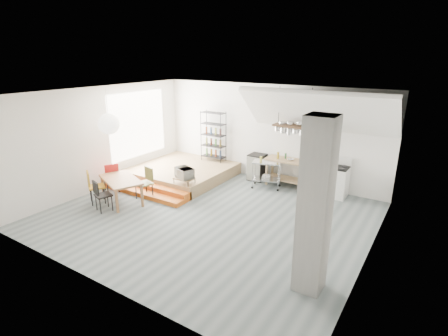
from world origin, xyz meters
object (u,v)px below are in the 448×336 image
Objects in this scene: stove at (337,181)px; mini_fridge at (257,167)px; dining_table at (121,181)px; rolling_cart at (267,171)px.

stove is 1.31× the size of mini_fridge.
dining_table is (-5.14, -3.76, 0.15)m from stove.
mini_fridge is at bearing 122.95° from rolling_cart.
mini_fridge is (-2.71, 0.04, -0.03)m from stove.
dining_table is 1.74× the size of rolling_cart.
rolling_cart is (3.03, 3.28, -0.07)m from dining_table.
dining_table is at bearing -143.81° from stove.
rolling_cart is (-2.10, -0.48, 0.09)m from stove.
stove reaches higher than dining_table.
stove is 1.20× the size of rolling_cart.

